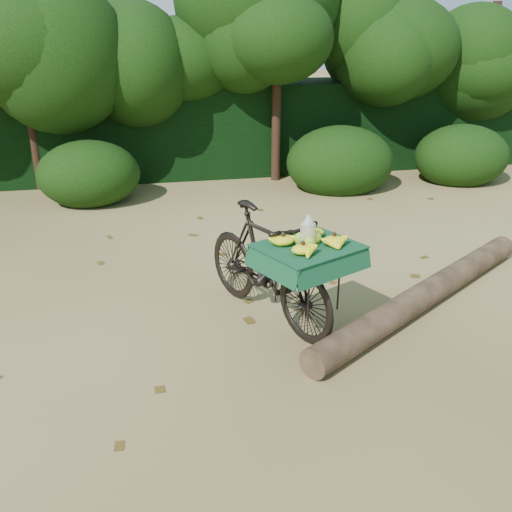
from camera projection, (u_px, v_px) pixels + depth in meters
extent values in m
plane|color=tan|center=(344.00, 295.00, 6.07)|extent=(80.00, 80.00, 0.00)
imported|color=black|center=(266.00, 265.00, 5.37)|extent=(1.31, 1.99, 1.17)
cube|color=black|center=(308.00, 248.00, 4.79)|extent=(0.60, 0.64, 0.03)
cube|color=#154F33|center=(308.00, 246.00, 4.78)|extent=(1.05, 0.99, 0.01)
ellipsoid|color=#95AF2A|center=(315.00, 238.00, 4.80)|extent=(0.11, 0.09, 0.12)
ellipsoid|color=#95AF2A|center=(300.00, 238.00, 4.78)|extent=(0.11, 0.09, 0.12)
ellipsoid|color=#95AF2A|center=(310.00, 242.00, 4.69)|extent=(0.11, 0.09, 0.12)
cylinder|color=#EAE5C6|center=(308.00, 233.00, 4.74)|extent=(0.14, 0.14, 0.17)
cylinder|color=brown|center=(428.00, 293.00, 5.80)|extent=(3.42, 2.34, 0.28)
cube|color=black|center=(241.00, 126.00, 11.43)|extent=(26.00, 1.80, 1.80)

